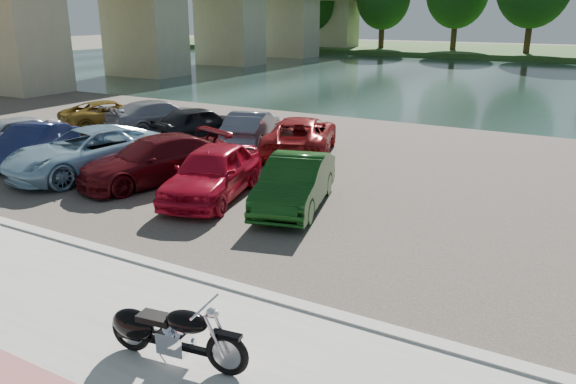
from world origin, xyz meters
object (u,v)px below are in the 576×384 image
motorcycle (165,331)px  car_0 (9,134)px  car_2 (88,152)px  car_1 (32,144)px

motorcycle → car_0: car_0 is taller
car_0 → car_2: 5.05m
motorcycle → car_1: (-12.02, 6.71, 0.14)m
car_0 → car_2: size_ratio=0.73×
car_2 → motorcycle: bearing=-24.6°
motorcycle → car_0: (-14.18, 7.34, 0.14)m
motorcycle → car_1: bearing=142.9°
motorcycle → car_2: car_2 is taller
car_0 → car_1: 2.25m
motorcycle → car_0: 15.97m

